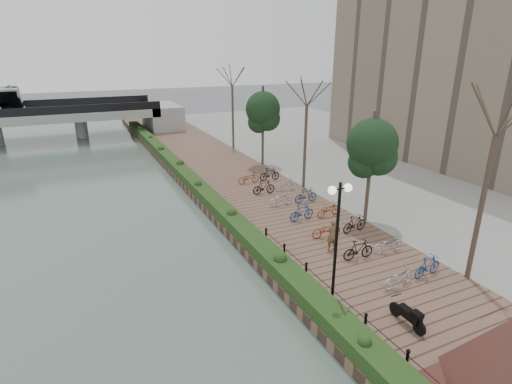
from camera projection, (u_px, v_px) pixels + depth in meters
ground at (349, 374)px, 13.15m from camera, size 220.00×220.00×0.00m
promenade at (246, 191)px, 29.61m from camera, size 8.00×75.00×0.50m
inland_pavement at (409, 166)px, 35.99m from camera, size 24.00×75.00×0.50m
hedge at (192, 181)px, 30.21m from camera, size 1.10×56.00×0.60m
chain_fence at (348, 308)px, 15.13m from camera, size 0.10×14.10×0.70m
granite_monument at (506, 363)px, 11.03m from camera, size 4.26×4.26×2.78m
lamppost at (338, 219)px, 14.90m from camera, size 1.02×0.32×5.07m
motorcycle at (407, 314)px, 14.62m from camera, size 0.48×1.48×0.92m
pedestrian at (332, 235)px, 20.08m from camera, size 0.64×0.45×1.67m
bicycle_parking at (315, 211)px, 24.06m from camera, size 2.40×17.32×1.00m
street_trees at (332, 155)px, 25.94m from camera, size 3.20×37.12×6.80m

